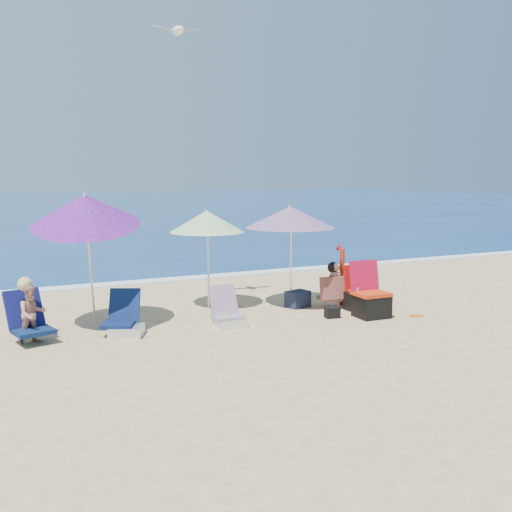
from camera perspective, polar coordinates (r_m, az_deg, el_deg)
name	(u,v)px	position (r m, az deg, el deg)	size (l,w,h in m)	color
ground	(297,326)	(9.94, 4.08, -6.91)	(120.00, 120.00, 0.00)	#D8BC84
sea	(40,206)	(53.62, -20.47, 4.66)	(120.00, 80.00, 0.12)	navy
foam	(196,278)	(14.48, -5.93, -2.14)	(120.00, 0.50, 0.04)	white
umbrella_turquoise	(290,217)	(11.11, 3.38, 3.83)	(1.85, 1.85, 1.99)	white
umbrella_striped	(207,222)	(11.07, -4.85, 3.40)	(1.48, 1.48, 1.91)	silver
umbrella_blue	(85,210)	(9.89, -16.44, 4.35)	(2.25, 2.30, 2.42)	silver
furled_umbrella	(341,271)	(11.50, 8.39, -1.47)	(0.18, 0.18, 1.24)	red
chair_navy	(124,323)	(9.61, -12.81, -6.45)	(0.76, 0.81, 0.71)	#0C1943
chair_rainbow	(228,316)	(9.91, -2.80, -5.88)	(0.53, 0.61, 0.67)	#D34A56
camp_chair_left	(370,300)	(10.70, 11.18, -4.31)	(0.60, 0.60, 1.01)	red
camp_chair_right	(360,294)	(11.15, 10.23, -3.67)	(0.66, 0.64, 0.90)	#B7250D
person_center	(335,286)	(11.25, 7.76, -2.94)	(0.63, 0.53, 0.90)	tan
person_left	(31,313)	(9.52, -21.25, -5.26)	(0.73, 0.85, 1.01)	#AE7768
bag_black_a	(225,301)	(11.39, -3.04, -4.42)	(0.37, 0.35, 0.22)	black
bag_tan	(221,318)	(10.01, -3.50, -6.11)	(0.32, 0.27, 0.23)	tan
bag_navy_b	(298,299)	(11.33, 4.13, -4.24)	(0.49, 0.42, 0.32)	#171E33
bag_black_b	(332,313)	(10.56, 7.50, -5.53)	(0.27, 0.21, 0.19)	black
orange_item	(417,316)	(10.98, 15.52, -5.67)	(0.25, 0.15, 0.03)	orange
seagull	(178,31)	(11.34, -7.71, 21.10)	(0.88, 0.42, 0.16)	white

